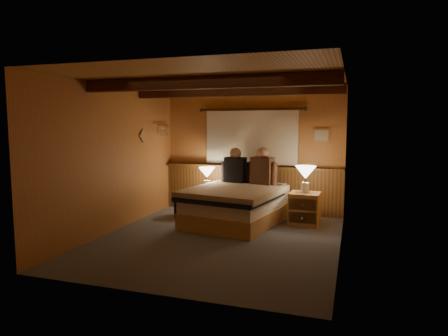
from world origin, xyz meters
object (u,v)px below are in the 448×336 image
at_px(nightstand_right, 305,209).
at_px(duffel_bag, 189,209).
at_px(person_left, 235,168).
at_px(lamp_left, 207,174).
at_px(person_right, 263,169).
at_px(bed, 236,205).
at_px(nightstand_left, 207,202).
at_px(lamp_right, 306,174).

relative_size(nightstand_right, duffel_bag, 1.07).
height_order(person_left, duffel_bag, person_left).
height_order(lamp_left, person_right, person_right).
bearing_deg(duffel_bag, person_left, 25.70).
xyz_separation_m(bed, duffel_bag, (-0.98, 0.19, -0.17)).
xyz_separation_m(bed, nightstand_left, (-0.74, 0.51, -0.09)).
xyz_separation_m(nightstand_left, lamp_right, (1.92, -0.23, 0.65)).
xyz_separation_m(bed, person_right, (0.35, 0.56, 0.60)).
xyz_separation_m(nightstand_left, nightstand_right, (1.91, -0.22, 0.04)).
bearing_deg(nightstand_left, bed, -22.37).
height_order(lamp_left, duffel_bag, lamp_left).
height_order(nightstand_right, lamp_right, lamp_right).
bearing_deg(lamp_left, bed, -35.97).
bearing_deg(person_left, nightstand_left, -161.08).
height_order(nightstand_left, person_right, person_right).
distance_m(nightstand_left, lamp_left, 0.55).
distance_m(bed, nightstand_left, 0.90).
bearing_deg(person_left, lamp_right, -8.34).
height_order(nightstand_right, duffel_bag, nightstand_right).
relative_size(lamp_right, person_left, 0.68).
bearing_deg(nightstand_right, lamp_right, -64.78).
height_order(bed, person_left, person_left).
bearing_deg(person_left, lamp_left, -165.81).
bearing_deg(bed, person_right, 67.97).
relative_size(bed, person_right, 2.91).
xyz_separation_m(bed, lamp_left, (-0.76, 0.55, 0.46)).
bearing_deg(lamp_right, person_left, 165.53).
distance_m(nightstand_left, person_right, 1.29).
relative_size(nightstand_left, lamp_left, 1.24).
distance_m(bed, lamp_left, 1.04).
height_order(nightstand_left, lamp_left, lamp_left).
bearing_deg(person_left, person_right, -1.10).
height_order(bed, lamp_left, lamp_left).
distance_m(nightstand_right, lamp_right, 0.62).
distance_m(nightstand_left, person_left, 0.87).
height_order(bed, person_right, person_right).
bearing_deg(person_right, person_left, -171.57).
distance_m(nightstand_left, lamp_right, 2.04).
xyz_separation_m(lamp_right, duffel_bag, (-2.16, -0.08, -0.74)).
bearing_deg(bed, nightstand_left, 155.63).
bearing_deg(lamp_left, nightstand_left, -68.16).
relative_size(bed, person_left, 3.02).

